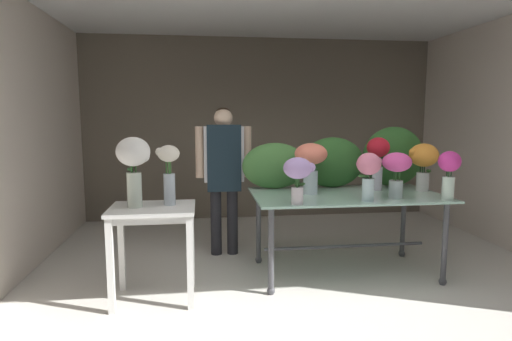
% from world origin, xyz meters
% --- Properties ---
extents(ground_plane, '(8.52, 8.52, 0.00)m').
position_xyz_m(ground_plane, '(0.00, 1.94, 0.00)').
color(ground_plane, silver).
extents(wall_back, '(5.27, 0.12, 2.66)m').
position_xyz_m(wall_back, '(0.00, 3.87, 1.33)').
color(wall_back, '#706656').
rests_on(wall_back, ground).
extents(wall_left, '(0.12, 3.99, 2.66)m').
position_xyz_m(wall_left, '(-2.63, 1.94, 1.33)').
color(wall_left, beige).
rests_on(wall_left, ground).
extents(display_table_glass, '(1.78, 0.99, 0.79)m').
position_xyz_m(display_table_glass, '(0.47, 1.40, 0.67)').
color(display_table_glass, '#A6D4BF').
rests_on(display_table_glass, ground).
extents(side_table_white, '(0.68, 0.54, 0.79)m').
position_xyz_m(side_table_white, '(-1.30, 1.04, 0.67)').
color(side_table_white, white).
rests_on(side_table_white, ground).
extents(florist, '(0.60, 0.24, 1.61)m').
position_xyz_m(florist, '(-0.66, 2.13, 1.00)').
color(florist, '#232328').
rests_on(florist, ground).
extents(foliage_backdrop, '(1.93, 0.28, 0.63)m').
position_xyz_m(foliage_backdrop, '(0.57, 1.78, 1.06)').
color(foliage_backdrop, '#477F3D').
rests_on(foliage_backdrop, display_table_glass).
extents(vase_coral_carnations, '(0.31, 0.31, 0.48)m').
position_xyz_m(vase_coral_carnations, '(0.13, 1.44, 1.10)').
color(vase_coral_carnations, silver).
rests_on(vase_coral_carnations, display_table_glass).
extents(vase_sunset_hydrangea, '(0.30, 0.28, 0.47)m').
position_xyz_m(vase_sunset_hydrangea, '(1.27, 1.45, 1.10)').
color(vase_sunset_hydrangea, silver).
rests_on(vase_sunset_hydrangea, display_table_glass).
extents(vase_rosy_tulips, '(0.21, 0.21, 0.42)m').
position_xyz_m(vase_rosy_tulips, '(0.53, 1.04, 1.06)').
color(vase_rosy_tulips, silver).
rests_on(vase_rosy_tulips, display_table_glass).
extents(vase_fuchsia_roses, '(0.26, 0.26, 0.41)m').
position_xyz_m(vase_fuchsia_roses, '(0.84, 1.14, 1.06)').
color(vase_fuchsia_roses, silver).
rests_on(vase_fuchsia_roses, display_table_glass).
extents(vase_lilac_freesia, '(0.27, 0.24, 0.40)m').
position_xyz_m(vase_lilac_freesia, '(-0.10, 1.00, 1.05)').
color(vase_lilac_freesia, silver).
rests_on(vase_lilac_freesia, display_table_glass).
extents(vase_magenta_stock, '(0.19, 0.19, 0.43)m').
position_xyz_m(vase_magenta_stock, '(1.26, 1.00, 1.05)').
color(vase_magenta_stock, silver).
rests_on(vase_magenta_stock, display_table_glass).
extents(vase_crimson_snapdragons, '(0.22, 0.22, 0.53)m').
position_xyz_m(vase_crimson_snapdragons, '(0.84, 1.55, 1.13)').
color(vase_crimson_snapdragons, silver).
rests_on(vase_crimson_snapdragons, display_table_glass).
extents(vase_white_roses_tall, '(0.27, 0.27, 0.57)m').
position_xyz_m(vase_white_roses_tall, '(-1.43, 1.04, 1.16)').
color(vase_white_roses_tall, silver).
rests_on(vase_white_roses_tall, side_table_white).
extents(vase_cream_lisianthus_tall, '(0.19, 0.18, 0.50)m').
position_xyz_m(vase_cream_lisianthus_tall, '(-1.16, 1.09, 1.09)').
color(vase_cream_lisianthus_tall, silver).
rests_on(vase_cream_lisianthus_tall, side_table_white).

